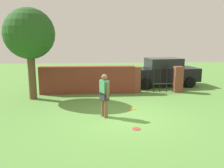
{
  "coord_description": "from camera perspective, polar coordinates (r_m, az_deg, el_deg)",
  "views": [
    {
      "loc": [
        -1.03,
        -8.19,
        2.89
      ],
      "look_at": [
        -0.37,
        1.57,
        1.0
      ],
      "focal_mm": 37.88,
      "sensor_mm": 36.0,
      "label": 1
    }
  ],
  "objects": [
    {
      "name": "car",
      "position": [
        14.85,
        12.24,
        2.84
      ],
      "size": [
        4.38,
        2.32,
        1.72
      ],
      "rotation": [
        0.0,
        0.0,
        3.27
      ],
      "color": "black",
      "rests_on": "ground"
    },
    {
      "name": "frisbee_red",
      "position": [
        7.84,
        5.89,
        -10.69
      ],
      "size": [
        0.27,
        0.27,
        0.02
      ],
      "primitive_type": "cylinder",
      "color": "red",
      "rests_on": "ground"
    },
    {
      "name": "ground_plane",
      "position": [
        8.75,
        3.16,
        -8.38
      ],
      "size": [
        40.0,
        40.0,
        0.0
      ],
      "primitive_type": "plane",
      "color": "#568C3D"
    },
    {
      "name": "fence_gate",
      "position": [
        13.04,
        10.83,
        1.06
      ],
      "size": [
        2.77,
        0.44,
        1.4
      ],
      "color": "brown",
      "rests_on": "ground"
    },
    {
      "name": "person",
      "position": [
        8.69,
        -1.86,
        -2.33
      ],
      "size": [
        0.36,
        0.49,
        1.62
      ],
      "rotation": [
        0.0,
        0.0,
        2.06
      ],
      "color": "brown",
      "rests_on": "ground"
    },
    {
      "name": "frisbee_orange",
      "position": [
        9.96,
        4.98,
        -5.94
      ],
      "size": [
        0.27,
        0.27,
        0.02
      ],
      "primitive_type": "cylinder",
      "color": "orange",
      "rests_on": "ground"
    },
    {
      "name": "tree",
      "position": [
        11.81,
        -19.32,
        11.2
      ],
      "size": [
        2.36,
        2.36,
        4.29
      ],
      "color": "brown",
      "rests_on": "ground"
    },
    {
      "name": "brick_wall",
      "position": [
        12.62,
        -5.94,
        0.99
      ],
      "size": [
        5.0,
        0.5,
        1.45
      ],
      "primitive_type": "cube",
      "color": "brown",
      "rests_on": "ground"
    }
  ]
}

